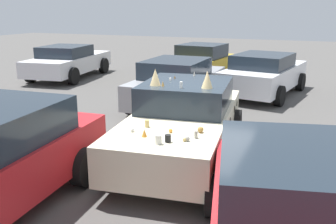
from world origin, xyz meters
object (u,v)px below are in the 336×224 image
(art_car_decorated, at_px, (183,121))
(parked_sedan_behind_right, at_px, (264,74))
(parked_sedan_row_back_center, at_px, (201,62))
(parked_sedan_near_left, at_px, (178,83))
(parked_sedan_far_left, at_px, (68,61))
(parked_sedan_near_right, at_px, (296,223))

(art_car_decorated, bearing_deg, parked_sedan_behind_right, 167.14)
(art_car_decorated, xyz_separation_m, parked_sedan_row_back_center, (8.22, 2.24, -0.02))
(art_car_decorated, distance_m, parked_sedan_near_left, 3.86)
(parked_sedan_near_left, relative_size, parked_sedan_far_left, 0.90)
(parked_sedan_far_left, bearing_deg, parked_sedan_near_right, -141.09)
(parked_sedan_near_right, distance_m, parked_sedan_behind_right, 9.30)
(art_car_decorated, distance_m, parked_sedan_near_right, 3.70)
(art_car_decorated, xyz_separation_m, parked_sedan_near_right, (-2.90, -2.30, -0.03))
(art_car_decorated, bearing_deg, parked_sedan_near_left, -165.00)
(parked_sedan_row_back_center, bearing_deg, parked_sedan_behind_right, 61.56)
(parked_sedan_near_right, height_order, parked_sedan_near_left, parked_sedan_near_left)
(parked_sedan_far_left, bearing_deg, parked_sedan_behind_right, -98.83)
(art_car_decorated, xyz_separation_m, parked_sedan_far_left, (6.46, 7.47, -0.03))
(parked_sedan_row_back_center, bearing_deg, art_car_decorated, 21.41)
(art_car_decorated, xyz_separation_m, parked_sedan_behind_right, (6.25, -0.63, -0.01))
(art_car_decorated, bearing_deg, parked_sedan_row_back_center, -171.91)
(parked_sedan_near_right, bearing_deg, art_car_decorated, -154.90)
(parked_sedan_near_right, bearing_deg, parked_sedan_far_left, -147.02)
(parked_sedan_near_right, height_order, parked_sedan_behind_right, parked_sedan_near_right)
(parked_sedan_near_right, relative_size, parked_sedan_row_back_center, 1.07)
(art_car_decorated, relative_size, parked_sedan_row_back_center, 1.11)
(parked_sedan_near_left, xyz_separation_m, parked_sedan_behind_right, (2.67, -2.08, -0.02))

